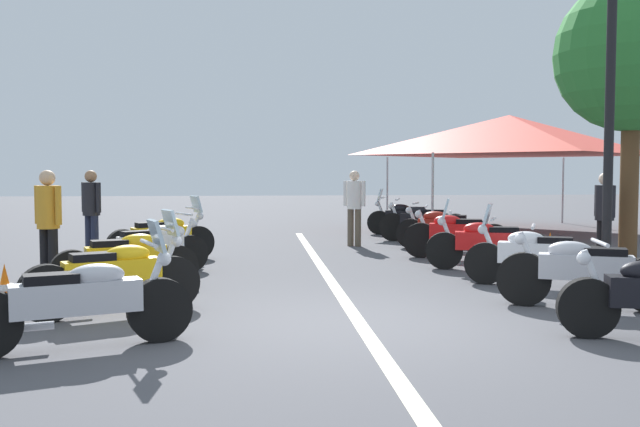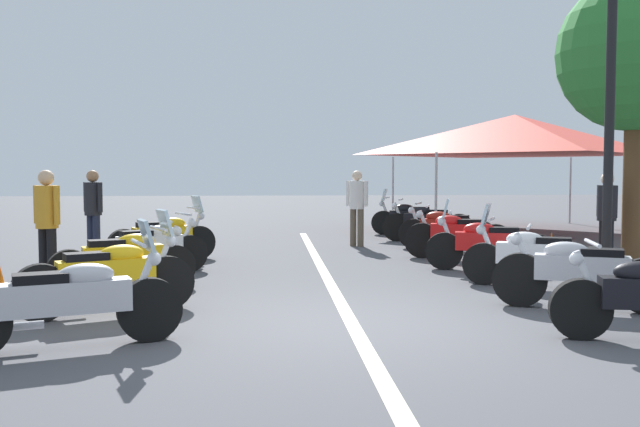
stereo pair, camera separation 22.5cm
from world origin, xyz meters
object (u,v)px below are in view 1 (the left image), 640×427
(bystander_1, at_px, (91,207))
(bystander_2, at_px, (48,218))
(bystander_3, at_px, (605,212))
(event_tent, at_px, (509,135))
(motorcycle_left_row_3, at_px, (152,247))
(motorcycle_right_row_7, at_px, (406,217))
(street_lamp_twin_globe, at_px, (611,67))
(traffic_cone_2, at_px, (550,250))
(roadside_tree_0, at_px, (633,56))
(motorcycle_left_row_0, at_px, (80,301))
(motorcycle_right_row_3, at_px, (488,243))
(motorcycle_right_row_5, at_px, (443,228))
(traffic_cone_1, at_px, (5,291))
(motorcycle_left_row_2, at_px, (127,259))
(bystander_0, at_px, (354,202))
(motorcycle_right_row_6, at_px, (423,222))
(motorcycle_left_row_4, at_px, (163,237))
(motorcycle_left_row_1, at_px, (115,275))
(motorcycle_right_row_2, at_px, (536,255))
(motorcycle_right_row_1, at_px, (584,271))

(bystander_1, distance_m, bystander_2, 3.05)
(bystander_3, distance_m, event_tent, 7.43)
(motorcycle_left_row_3, distance_m, bystander_3, 7.73)
(motorcycle_right_row_7, xyz_separation_m, street_lamp_twin_globe, (-8.01, -1.33, 2.74))
(traffic_cone_2, distance_m, event_tent, 7.69)
(street_lamp_twin_globe, distance_m, bystander_1, 9.30)
(motorcycle_right_row_7, height_order, roadside_tree_0, roadside_tree_0)
(roadside_tree_0, bearing_deg, bystander_1, 81.14)
(motorcycle_left_row_0, relative_size, motorcycle_right_row_3, 0.99)
(motorcycle_left_row_3, bearing_deg, motorcycle_right_row_7, 20.14)
(motorcycle_right_row_5, relative_size, bystander_2, 1.15)
(traffic_cone_1, height_order, event_tent, event_tent)
(motorcycle_left_row_2, relative_size, bystander_0, 1.17)
(motorcycle_right_row_5, height_order, bystander_1, bystander_1)
(motorcycle_right_row_5, distance_m, traffic_cone_2, 3.07)
(motorcycle_right_row_6, height_order, bystander_2, bystander_2)
(bystander_2, height_order, event_tent, event_tent)
(motorcycle_left_row_4, distance_m, motorcycle_right_row_5, 5.87)
(motorcycle_right_row_3, bearing_deg, bystander_1, -1.47)
(motorcycle_left_row_1, xyz_separation_m, event_tent, (10.65, -8.56, 2.18))
(motorcycle_right_row_3, distance_m, traffic_cone_1, 7.48)
(bystander_1, relative_size, bystander_3, 1.02)
(motorcycle_right_row_2, bearing_deg, roadside_tree_0, -114.87)
(motorcycle_left_row_3, height_order, bystander_1, bystander_1)
(bystander_3, bearing_deg, motorcycle_right_row_6, 106.52)
(motorcycle_right_row_5, bearing_deg, motorcycle_right_row_2, 113.81)
(bystander_1, height_order, roadside_tree_0, roadside_tree_0)
(motorcycle_left_row_2, distance_m, bystander_3, 8.05)
(motorcycle_left_row_4, distance_m, traffic_cone_1, 4.97)
(motorcycle_left_row_4, distance_m, motorcycle_right_row_6, 6.47)
(motorcycle_left_row_0, height_order, bystander_0, bystander_0)
(event_tent, bearing_deg, motorcycle_right_row_2, 162.36)
(motorcycle_right_row_3, xyz_separation_m, bystander_0, (3.96, 1.72, 0.52))
(traffic_cone_1, distance_m, roadside_tree_0, 10.81)
(motorcycle_right_row_2, xyz_separation_m, bystander_0, (5.67, 1.86, 0.52))
(motorcycle_left_row_4, bearing_deg, motorcycle_left_row_2, -118.02)
(traffic_cone_2, height_order, event_tent, event_tent)
(motorcycle_left_row_2, bearing_deg, motorcycle_left_row_1, -105.39)
(bystander_2, bearing_deg, motorcycle_right_row_7, 171.68)
(motorcycle_right_row_7, distance_m, bystander_1, 8.28)
(motorcycle_left_row_4, relative_size, motorcycle_right_row_5, 0.97)
(bystander_0, bearing_deg, motorcycle_left_row_3, -11.03)
(motorcycle_left_row_1, distance_m, motorcycle_right_row_5, 8.50)
(motorcycle_left_row_0, xyz_separation_m, event_tent, (12.23, -8.57, 2.18))
(motorcycle_right_row_7, relative_size, traffic_cone_2, 3.28)
(motorcycle_left_row_0, distance_m, traffic_cone_2, 8.49)
(motorcycle_right_row_1, distance_m, motorcycle_right_row_5, 6.52)
(motorcycle_left_row_1, xyz_separation_m, motorcycle_right_row_5, (6.40, -5.59, -0.01))
(traffic_cone_1, bearing_deg, roadside_tree_0, -68.47)
(motorcycle_left_row_4, distance_m, motorcycle_right_row_1, 7.55)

